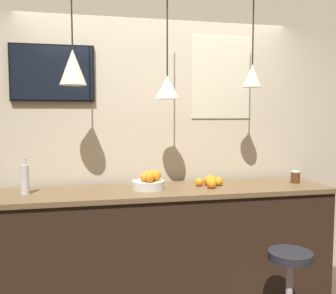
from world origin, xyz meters
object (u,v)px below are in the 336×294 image
Objects in this scene: mounted_tv at (53,73)px; bar_stool at (289,285)px; juice_bottle at (25,179)px; spread_jar at (295,177)px; fruit_bowl at (149,182)px.

bar_stool is at bearing -31.59° from mounted_tv.
bar_stool is 2.55m from mounted_tv.
spread_jar is (2.32, 0.00, -0.07)m from juice_bottle.
bar_stool is 2.14m from juice_bottle.
fruit_bowl is 0.98m from juice_bottle.
bar_stool is 5.85× the size of spread_jar.
fruit_bowl is at bearing -0.25° from juice_bottle.
bar_stool is at bearing -19.48° from juice_bottle.
juice_bottle is (-1.89, 0.67, 0.73)m from bar_stool.
juice_bottle is at bearing 180.00° from spread_jar.
juice_bottle is at bearing 179.75° from fruit_bowl.
bar_stool is 2.37× the size of fruit_bowl.
juice_bottle is (-0.97, 0.00, 0.06)m from fruit_bowl.
spread_jar is 0.15× the size of mounted_tv.
mounted_tv is (-1.70, 1.04, 1.59)m from bar_stool.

